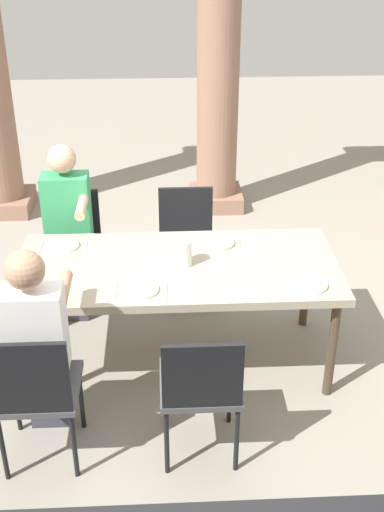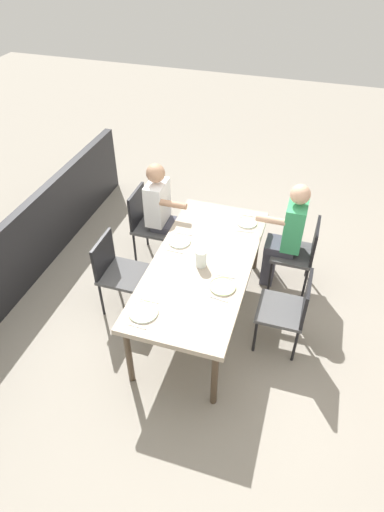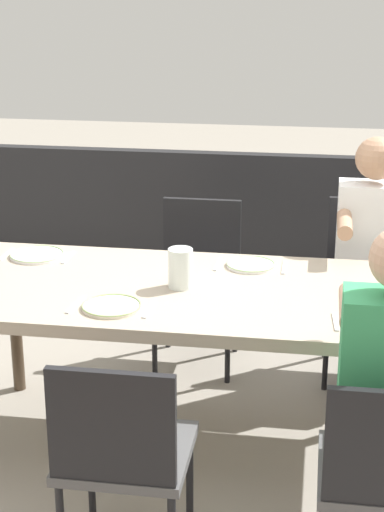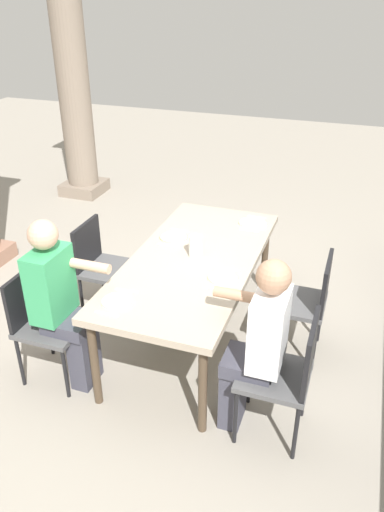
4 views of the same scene
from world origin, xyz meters
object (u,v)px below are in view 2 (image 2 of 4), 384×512
object	(u,v)px
chair_west_south	(148,220)
diner_woman_green	(163,212)
dining_table	(202,267)
water_pitcher	(201,259)
chair_mid_north	(290,308)
plate_1	(180,242)
chair_west_north	(301,251)
plate_0	(247,223)
chair_mid_south	(116,269)
plate_2	(223,287)
diner_man_white	(287,234)
plate_3	(143,312)

from	to	relation	value
chair_west_south	diner_woman_green	bearing A→B (deg)	89.15
dining_table	water_pitcher	world-z (taller)	water_pitcher
chair_mid_north	plate_1	xyz separation A→B (m)	(-0.32, -1.19, 0.26)
chair_west_north	plate_0	bearing A→B (deg)	-87.47
diner_woman_green	water_pitcher	bearing A→B (deg)	40.04
chair_west_north	dining_table	bearing A→B (deg)	-48.57
chair_mid_south	plate_2	bearing A→B (deg)	81.20
diner_man_white	water_pitcher	distance (m)	1.09
plate_2	water_pitcher	size ratio (longest dim) A/B	1.40
chair_mid_north	plate_0	xyz separation A→B (m)	(-0.85, -0.61, 0.26)
chair_west_south	diner_woman_green	distance (m)	0.26
diner_man_white	plate_0	size ratio (longest dim) A/B	6.01
chair_west_south	plate_3	bearing A→B (deg)	21.14
chair_mid_north	chair_west_north	bearing A→B (deg)	-179.98
plate_1	plate_3	size ratio (longest dim) A/B	0.88
dining_table	water_pitcher	xyz separation A→B (m)	(0.04, 0.00, 0.14)
chair_west_south	plate_2	distance (m)	1.59
chair_mid_south	diner_man_white	size ratio (longest dim) A/B	0.67
chair_west_north	chair_mid_north	xyz separation A→B (m)	(0.88, 0.00, -0.00)
chair_mid_north	chair_west_south	bearing A→B (deg)	-116.28
diner_woman_green	plate_1	size ratio (longest dim) A/B	5.78
plate_2	water_pitcher	world-z (taller)	water_pitcher
chair_west_south	chair_mid_north	world-z (taller)	chair_west_south
diner_man_white	chair_west_south	bearing A→B (deg)	-90.11
chair_mid_south	plate_0	size ratio (longest dim) A/B	4.03
plate_3	chair_mid_north	bearing A→B (deg)	119.90
chair_mid_south	chair_west_north	bearing A→B (deg)	116.34
diner_woman_green	plate_3	xyz separation A→B (m)	(1.55, 0.40, 0.08)
chair_mid_south	water_pitcher	bearing A→B (deg)	93.46
water_pitcher	diner_man_white	bearing A→B (deg)	139.26
plate_1	plate_2	world-z (taller)	same
plate_3	water_pitcher	world-z (taller)	water_pitcher
chair_mid_north	plate_1	distance (m)	1.26
chair_west_north	diner_man_white	world-z (taller)	diner_man_white
diner_woman_green	plate_0	distance (m)	0.97
plate_3	plate_2	bearing A→B (deg)	131.54
chair_west_south	diner_man_white	bearing A→B (deg)	89.89
chair_west_north	chair_mid_south	bearing A→B (deg)	-63.66
diner_woman_green	plate_2	distance (m)	1.43
dining_table	plate_3	distance (m)	0.83
chair_mid_north	diner_man_white	xyz separation A→B (m)	(-0.87, -0.18, 0.19)
diner_woman_green	plate_3	size ratio (longest dim) A/B	5.07
chair_west_north	water_pitcher	xyz separation A→B (m)	(0.82, -0.88, 0.33)
dining_table	chair_mid_north	distance (m)	0.91
chair_mid_north	chair_mid_south	size ratio (longest dim) A/B	0.99
plate_1	plate_3	world-z (taller)	same
plate_0	water_pitcher	xyz separation A→B (m)	(0.80, -0.28, 0.07)
diner_woman_green	plate_1	xyz separation A→B (m)	(0.55, 0.38, 0.08)
dining_table	chair_mid_north	world-z (taller)	chair_mid_north
chair_west_south	diner_man_white	distance (m)	1.61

